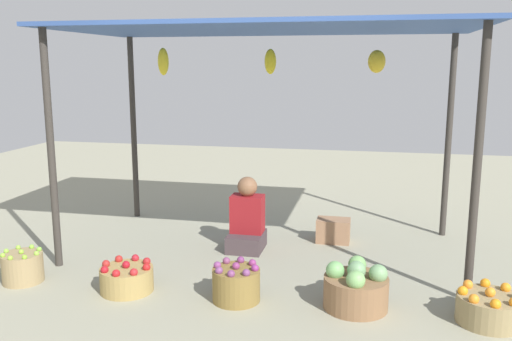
% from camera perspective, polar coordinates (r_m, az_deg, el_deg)
% --- Properties ---
extents(ground_plane, '(14.00, 14.00, 0.00)m').
position_cam_1_polar(ground_plane, '(5.91, 1.08, -8.13)').
color(ground_plane, gray).
extents(market_stall_structure, '(4.08, 2.12, 2.31)m').
position_cam_1_polar(market_stall_structure, '(5.59, 1.24, 13.16)').
color(market_stall_structure, '#38332D').
rests_on(market_stall_structure, ground).
extents(vendor_person, '(0.36, 0.44, 0.78)m').
position_cam_1_polar(vendor_person, '(5.82, -0.94, -5.34)').
color(vendor_person, '#44363A').
rests_on(vendor_person, ground).
extents(basket_limes, '(0.36, 0.36, 0.30)m').
position_cam_1_polar(basket_limes, '(5.45, -23.10, -9.23)').
color(basket_limes, '#9C8458').
rests_on(basket_limes, ground).
extents(basket_red_apples, '(0.46, 0.46, 0.27)m').
position_cam_1_polar(basket_red_apples, '(4.97, -13.29, -10.86)').
color(basket_red_apples, '#A4894D').
rests_on(basket_red_apples, ground).
extents(basket_purple_onions, '(0.40, 0.40, 0.33)m').
position_cam_1_polar(basket_purple_onions, '(4.65, -2.08, -11.69)').
color(basket_purple_onions, olive).
rests_on(basket_purple_onions, ground).
extents(basket_cabbages, '(0.52, 0.52, 0.40)m').
position_cam_1_polar(basket_cabbages, '(4.58, 10.34, -11.97)').
color(basket_cabbages, brown).
rests_on(basket_cabbages, ground).
extents(basket_oranges, '(0.48, 0.48, 0.28)m').
position_cam_1_polar(basket_oranges, '(4.64, 23.05, -13.03)').
color(basket_oranges, '#948156').
rests_on(basket_oranges, ground).
extents(wooden_crate_near_vendor, '(0.36, 0.24, 0.26)m').
position_cam_1_polar(wooden_crate_near_vendor, '(6.15, 8.03, -6.19)').
color(wooden_crate_near_vendor, '#976E4F').
rests_on(wooden_crate_near_vendor, ground).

